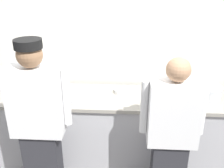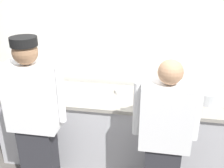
{
  "view_description": "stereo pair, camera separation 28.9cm",
  "coord_description": "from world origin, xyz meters",
  "px_view_note": "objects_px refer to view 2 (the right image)",
  "views": [
    {
      "loc": [
        0.14,
        -2.3,
        2.22
      ],
      "look_at": [
        -0.02,
        0.35,
        1.06
      ],
      "focal_mm": 41.39,
      "sensor_mm": 36.0,
      "label": 1
    },
    {
      "loc": [
        0.43,
        -2.26,
        2.22
      ],
      "look_at": [
        -0.02,
        0.35,
        1.06
      ],
      "focal_mm": 41.39,
      "sensor_mm": 36.0,
      "label": 2
    }
  ],
  "objects_px": {
    "chef_near_left": "(34,119)",
    "plate_stack_front": "(123,91)",
    "ramekin_orange_sauce": "(33,82)",
    "plate_stack_rear": "(31,89)",
    "ramekin_red_sauce": "(148,104)",
    "mixing_bowl_steel": "(209,96)",
    "sheet_tray": "(64,92)",
    "squeeze_bottle_primary": "(176,91)",
    "chef_center": "(164,139)"
  },
  "relations": [
    {
      "from": "chef_center",
      "to": "plate_stack_rear",
      "type": "relative_size",
      "value": 8.3
    },
    {
      "from": "plate_stack_front",
      "to": "mixing_bowl_steel",
      "type": "height_order",
      "value": "mixing_bowl_steel"
    },
    {
      "from": "squeeze_bottle_primary",
      "to": "ramekin_orange_sauce",
      "type": "height_order",
      "value": "squeeze_bottle_primary"
    },
    {
      "from": "squeeze_bottle_primary",
      "to": "ramekin_orange_sauce",
      "type": "relative_size",
      "value": 2.28
    },
    {
      "from": "squeeze_bottle_primary",
      "to": "ramekin_red_sauce",
      "type": "bearing_deg",
      "value": -143.88
    },
    {
      "from": "plate_stack_rear",
      "to": "mixing_bowl_steel",
      "type": "bearing_deg",
      "value": 3.26
    },
    {
      "from": "plate_stack_rear",
      "to": "chef_near_left",
      "type": "bearing_deg",
      "value": -61.45
    },
    {
      "from": "chef_center",
      "to": "mixing_bowl_steel",
      "type": "distance_m",
      "value": 0.86
    },
    {
      "from": "sheet_tray",
      "to": "squeeze_bottle_primary",
      "type": "relative_size",
      "value": 2.46
    },
    {
      "from": "chef_center",
      "to": "squeeze_bottle_primary",
      "type": "relative_size",
      "value": 8.5
    },
    {
      "from": "plate_stack_front",
      "to": "ramekin_orange_sauce",
      "type": "distance_m",
      "value": 1.17
    },
    {
      "from": "chef_near_left",
      "to": "plate_stack_front",
      "type": "bearing_deg",
      "value": 43.69
    },
    {
      "from": "ramekin_red_sauce",
      "to": "ramekin_orange_sauce",
      "type": "bearing_deg",
      "value": 167.17
    },
    {
      "from": "ramekin_red_sauce",
      "to": "sheet_tray",
      "type": "bearing_deg",
      "value": 171.31
    },
    {
      "from": "chef_near_left",
      "to": "ramekin_red_sauce",
      "type": "distance_m",
      "value": 1.17
    },
    {
      "from": "plate_stack_front",
      "to": "sheet_tray",
      "type": "distance_m",
      "value": 0.7
    },
    {
      "from": "mixing_bowl_steel",
      "to": "squeeze_bottle_primary",
      "type": "height_order",
      "value": "squeeze_bottle_primary"
    },
    {
      "from": "plate_stack_rear",
      "to": "sheet_tray",
      "type": "relative_size",
      "value": 0.42
    },
    {
      "from": "sheet_tray",
      "to": "squeeze_bottle_primary",
      "type": "distance_m",
      "value": 1.29
    },
    {
      "from": "plate_stack_front",
      "to": "ramekin_orange_sauce",
      "type": "relative_size",
      "value": 2.39
    },
    {
      "from": "chef_near_left",
      "to": "ramekin_red_sauce",
      "type": "xyz_separation_m",
      "value": [
        1.07,
        0.48,
        0.01
      ]
    },
    {
      "from": "chef_near_left",
      "to": "plate_stack_front",
      "type": "relative_size",
      "value": 8.78
    },
    {
      "from": "chef_center",
      "to": "plate_stack_front",
      "type": "xyz_separation_m",
      "value": [
        -0.47,
        0.73,
        0.09
      ]
    },
    {
      "from": "chef_near_left",
      "to": "plate_stack_front",
      "type": "distance_m",
      "value": 1.06
    },
    {
      "from": "chef_near_left",
      "to": "mixing_bowl_steel",
      "type": "relative_size",
      "value": 5.1
    },
    {
      "from": "plate_stack_rear",
      "to": "squeeze_bottle_primary",
      "type": "relative_size",
      "value": 1.02
    },
    {
      "from": "mixing_bowl_steel",
      "to": "sheet_tray",
      "type": "distance_m",
      "value": 1.65
    },
    {
      "from": "chef_near_left",
      "to": "sheet_tray",
      "type": "bearing_deg",
      "value": 83.29
    },
    {
      "from": "sheet_tray",
      "to": "squeeze_bottle_primary",
      "type": "bearing_deg",
      "value": 2.7
    },
    {
      "from": "chef_near_left",
      "to": "ramekin_red_sauce",
      "type": "relative_size",
      "value": 18.46
    },
    {
      "from": "plate_stack_front",
      "to": "sheet_tray",
      "type": "bearing_deg",
      "value": -171.63
    },
    {
      "from": "chef_near_left",
      "to": "plate_stack_rear",
      "type": "height_order",
      "value": "chef_near_left"
    },
    {
      "from": "squeeze_bottle_primary",
      "to": "ramekin_orange_sauce",
      "type": "distance_m",
      "value": 1.76
    },
    {
      "from": "chef_center",
      "to": "ramekin_red_sauce",
      "type": "distance_m",
      "value": 0.51
    },
    {
      "from": "chef_center",
      "to": "ramekin_orange_sauce",
      "type": "distance_m",
      "value": 1.82
    },
    {
      "from": "plate_stack_front",
      "to": "squeeze_bottle_primary",
      "type": "bearing_deg",
      "value": -3.99
    },
    {
      "from": "mixing_bowl_steel",
      "to": "squeeze_bottle_primary",
      "type": "xyz_separation_m",
      "value": [
        -0.36,
        -0.01,
        0.02
      ]
    },
    {
      "from": "chef_center",
      "to": "sheet_tray",
      "type": "xyz_separation_m",
      "value": [
        -1.16,
        0.63,
        0.08
      ]
    },
    {
      "from": "chef_center",
      "to": "ramekin_red_sauce",
      "type": "height_order",
      "value": "chef_center"
    },
    {
      "from": "mixing_bowl_steel",
      "to": "ramekin_orange_sauce",
      "type": "distance_m",
      "value": 2.12
    },
    {
      "from": "chef_center",
      "to": "plate_stack_front",
      "type": "relative_size",
      "value": 8.1
    },
    {
      "from": "plate_stack_front",
      "to": "ramekin_red_sauce",
      "type": "xyz_separation_m",
      "value": [
        0.3,
        -0.25,
        -0.0
      ]
    },
    {
      "from": "chef_center",
      "to": "ramekin_red_sauce",
      "type": "relative_size",
      "value": 17.03
    },
    {
      "from": "plate_stack_front",
      "to": "sheet_tray",
      "type": "height_order",
      "value": "plate_stack_front"
    },
    {
      "from": "chef_center",
      "to": "ramekin_orange_sauce",
      "type": "xyz_separation_m",
      "value": [
        -1.63,
        0.81,
        0.09
      ]
    },
    {
      "from": "chef_near_left",
      "to": "ramekin_orange_sauce",
      "type": "xyz_separation_m",
      "value": [
        -0.4,
        0.81,
        0.01
      ]
    },
    {
      "from": "chef_center",
      "to": "ramekin_orange_sauce",
      "type": "height_order",
      "value": "chef_center"
    },
    {
      "from": "ramekin_orange_sauce",
      "to": "plate_stack_rear",
      "type": "bearing_deg",
      "value": -71.07
    },
    {
      "from": "mixing_bowl_steel",
      "to": "squeeze_bottle_primary",
      "type": "relative_size",
      "value": 1.81
    },
    {
      "from": "chef_center",
      "to": "sheet_tray",
      "type": "distance_m",
      "value": 1.32
    }
  ]
}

